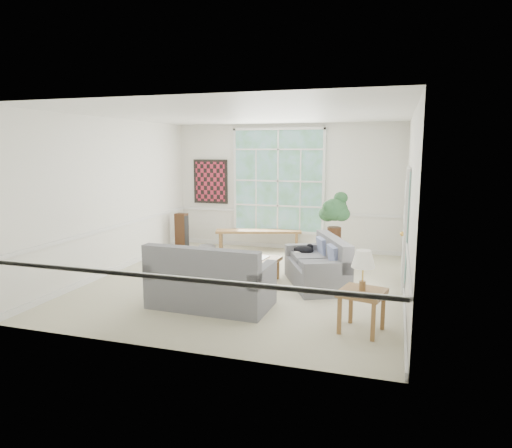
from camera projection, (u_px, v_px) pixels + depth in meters
The scene contains 24 objects.
floor at pixel (248, 282), 8.37m from camera, with size 5.50×6.00×0.01m, color #BFB99B.
ceiling at pixel (247, 114), 7.88m from camera, with size 5.50×6.00×0.02m, color white.
wall_back at pixel (286, 187), 10.95m from camera, with size 5.50×0.02×3.00m, color white.
wall_front at pixel (166, 228), 5.29m from camera, with size 5.50×0.02×3.00m, color white.
wall_left at pixel (114, 196), 8.92m from camera, with size 0.02×6.00×3.00m, color white.
wall_right at pixel (410, 206), 7.32m from camera, with size 0.02×6.00×3.00m, color white.
window_back at pixel (278, 181), 10.94m from camera, with size 2.30×0.08×2.40m, color white.
entry_door at pixel (405, 228), 7.97m from camera, with size 0.08×0.90×2.10m, color white.
door_sidelight at pixel (406, 228), 7.36m from camera, with size 0.08×0.26×1.90m, color white.
wall_art at pixel (210, 182), 11.45m from camera, with size 0.90×0.06×1.10m, color maroon.
wall_frame_near at pixel (406, 193), 8.97m from camera, with size 0.04×0.26×0.32m, color black.
wall_frame_far at pixel (405, 191), 9.35m from camera, with size 0.04×0.26×0.32m, color black.
loveseat_right at pixel (316, 262), 8.10m from camera, with size 0.82×1.59×0.86m, color slate.
loveseat_front at pixel (211, 275), 7.02m from camera, with size 1.83×0.95×0.99m, color slate.
coffee_table at pixel (248, 268), 8.49m from camera, with size 1.16×0.64×0.43m, color olive.
pewter_bowl at pixel (247, 255), 8.43m from camera, with size 0.27×0.27×0.07m, color #9B9BA0.
window_bench at pixel (258, 240), 11.00m from camera, with size 2.04×0.40×0.48m, color olive.
end_table at pixel (330, 251), 9.65m from camera, with size 0.53×0.53×0.53m, color olive.
houseplant at pixel (335, 215), 9.55m from camera, with size 0.59×0.59×1.02m, color #2B5931, non-canonical shape.
side_table at pixel (362, 311), 6.05m from camera, with size 0.56×0.56×0.57m, color olive.
table_lamp at pixel (363, 270), 5.97m from camera, with size 0.31×0.31×0.53m, color white, non-canonical shape.
pet_bed at pixel (207, 248), 10.98m from camera, with size 0.42×0.42×0.12m, color gray.
floor_speaker at pixel (182, 231), 11.05m from camera, with size 0.27×0.21×0.88m, color #371F10.
cat at pixel (304, 250), 8.62m from camera, with size 0.38×0.27×0.18m, color black.
Camera 1 is at (2.54, -7.67, 2.41)m, focal length 32.00 mm.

